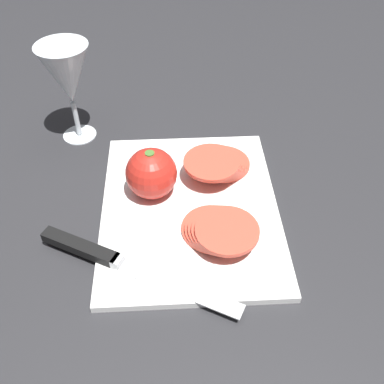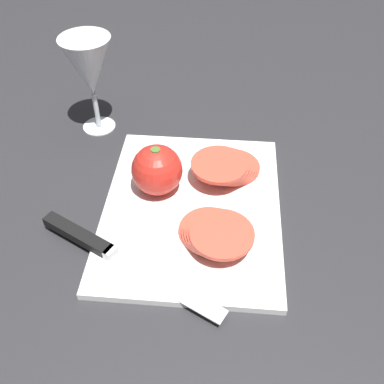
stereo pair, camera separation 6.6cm
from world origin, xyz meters
The scene contains 7 objects.
ground_plane centered at (0.00, 0.00, 0.00)m, with size 3.00×3.00×0.00m, color #28282B.
cutting_board centered at (0.01, -0.02, 0.01)m, with size 0.34×0.26×0.01m.
wine_glass centered at (0.22, 0.17, 0.12)m, with size 0.09×0.09×0.18m.
whole_tomato centered at (0.05, 0.03, 0.05)m, with size 0.08×0.08×0.08m.
knife centered at (-0.08, 0.10, 0.02)m, with size 0.16×0.27×0.01m.
tomato_slice_stack_near centered at (-0.05, -0.06, 0.03)m, with size 0.11×0.11×0.03m.
tomato_slice_stack_far centered at (0.09, -0.07, 0.03)m, with size 0.12×0.11×0.04m.
Camera 1 is at (-0.46, 0.00, 0.50)m, focal length 42.00 mm.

